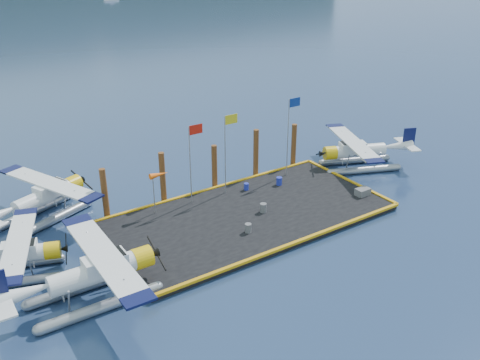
# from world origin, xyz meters

# --- Properties ---
(ground) EXTENTS (4000.00, 4000.00, 0.00)m
(ground) POSITION_xyz_m (0.00, 0.00, 0.00)
(ground) COLOR #182749
(ground) RESTS_ON ground
(dock) EXTENTS (20.00, 10.00, 0.40)m
(dock) POSITION_xyz_m (0.00, 0.00, 0.20)
(dock) COLOR black
(dock) RESTS_ON ground
(dock_bumpers) EXTENTS (20.25, 10.25, 0.18)m
(dock_bumpers) POSITION_xyz_m (0.00, 0.00, 0.49)
(dock_bumpers) COLOR #BF850B
(dock_bumpers) RESTS_ON dock
(seaplane_a) EXTENTS (9.30, 10.24, 3.66)m
(seaplane_a) POSITION_xyz_m (-12.13, -3.04, 1.59)
(seaplane_a) COLOR gray
(seaplane_a) RESTS_ON ground
(seaplane_b) EXTENTS (8.08, 8.59, 3.09)m
(seaplane_b) POSITION_xyz_m (-15.53, 1.78, 1.35)
(seaplane_b) COLOR gray
(seaplane_b) RESTS_ON ground
(seaplane_c) EXTENTS (8.95, 9.43, 3.43)m
(seaplane_c) POSITION_xyz_m (-11.79, 8.31, 1.50)
(seaplane_c) COLOR gray
(seaplane_c) RESTS_ON ground
(seaplane_d) EXTENTS (8.85, 9.34, 3.40)m
(seaplane_d) POSITION_xyz_m (12.90, 2.23, 1.48)
(seaplane_d) COLOR gray
(seaplane_d) RESTS_ON ground
(drum_1) EXTENTS (0.47, 0.47, 0.67)m
(drum_1) POSITION_xyz_m (1.03, -0.40, 0.73)
(drum_1) COLOR #545459
(drum_1) RESTS_ON dock
(drum_3) EXTENTS (0.45, 0.45, 0.63)m
(drum_3) POSITION_xyz_m (-1.51, -2.16, 0.71)
(drum_3) COLOR #545459
(drum_3) RESTS_ON dock
(drum_4) EXTENTS (0.46, 0.46, 0.64)m
(drum_4) POSITION_xyz_m (4.82, 2.62, 0.72)
(drum_4) COLOR #1B2597
(drum_4) RESTS_ON dock
(drum_5) EXTENTS (0.39, 0.39, 0.55)m
(drum_5) POSITION_xyz_m (2.12, 3.32, 0.67)
(drum_5) COLOR #1B2597
(drum_5) RESTS_ON dock
(crate) EXTENTS (1.10, 0.73, 0.55)m
(crate) POSITION_xyz_m (9.00, -2.44, 0.67)
(crate) COLOR #545459
(crate) RESTS_ON dock
(flagpole_red) EXTENTS (1.14, 0.08, 6.00)m
(flagpole_red) POSITION_xyz_m (-2.29, 3.80, 4.40)
(flagpole_red) COLOR #96969E
(flagpole_red) RESTS_ON dock
(flagpole_yellow) EXTENTS (1.14, 0.08, 6.20)m
(flagpole_yellow) POSITION_xyz_m (0.70, 3.80, 4.51)
(flagpole_yellow) COLOR #96969E
(flagpole_yellow) RESTS_ON dock
(flagpole_blue) EXTENTS (1.14, 0.08, 6.50)m
(flagpole_blue) POSITION_xyz_m (6.70, 3.80, 4.69)
(flagpole_blue) COLOR #96969E
(flagpole_blue) RESTS_ON dock
(windsock) EXTENTS (1.40, 0.44, 3.12)m
(windsock) POSITION_xyz_m (-5.03, 3.80, 3.23)
(windsock) COLOR #96969E
(windsock) RESTS_ON dock
(piling_0) EXTENTS (0.44, 0.44, 4.00)m
(piling_0) POSITION_xyz_m (-8.50, 5.40, 2.00)
(piling_0) COLOR #4F2F16
(piling_0) RESTS_ON ground
(piling_1) EXTENTS (0.44, 0.44, 4.20)m
(piling_1) POSITION_xyz_m (-4.00, 5.40, 2.10)
(piling_1) COLOR #4F2F16
(piling_1) RESTS_ON ground
(piling_2) EXTENTS (0.44, 0.44, 3.80)m
(piling_2) POSITION_xyz_m (0.50, 5.40, 1.90)
(piling_2) COLOR #4F2F16
(piling_2) RESTS_ON ground
(piling_3) EXTENTS (0.44, 0.44, 4.30)m
(piling_3) POSITION_xyz_m (4.50, 5.40, 2.15)
(piling_3) COLOR #4F2F16
(piling_3) RESTS_ON ground
(piling_4) EXTENTS (0.44, 0.44, 4.00)m
(piling_4) POSITION_xyz_m (8.50, 5.40, 2.00)
(piling_4) COLOR #4F2F16
(piling_4) RESTS_ON ground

